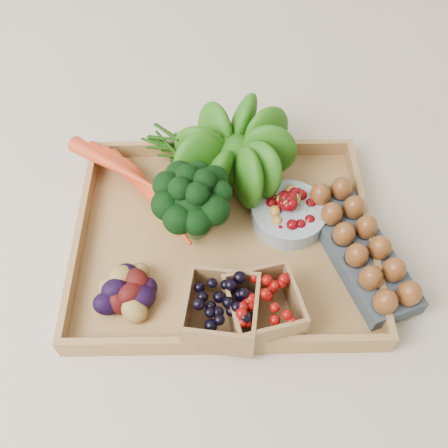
{
  "coord_description": "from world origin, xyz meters",
  "views": [
    {
      "loc": [
        -0.01,
        -0.53,
        0.8
      ],
      "look_at": [
        0.0,
        0.0,
        0.06
      ],
      "focal_mm": 40.0,
      "sensor_mm": 36.0,
      "label": 1
    }
  ],
  "objects_px": {
    "broccoli": "(194,212)",
    "egg_carton": "(358,250)",
    "cherry_bowl": "(289,214)",
    "tray": "(224,240)"
  },
  "relations": [
    {
      "from": "cherry_bowl",
      "to": "egg_carton",
      "type": "distance_m",
      "value": 0.15
    },
    {
      "from": "tray",
      "to": "cherry_bowl",
      "type": "distance_m",
      "value": 0.13
    },
    {
      "from": "tray",
      "to": "cherry_bowl",
      "type": "bearing_deg",
      "value": 17.71
    },
    {
      "from": "broccoli",
      "to": "egg_carton",
      "type": "height_order",
      "value": "broccoli"
    },
    {
      "from": "cherry_bowl",
      "to": "tray",
      "type": "bearing_deg",
      "value": -162.29
    },
    {
      "from": "broccoli",
      "to": "egg_carton",
      "type": "bearing_deg",
      "value": -11.33
    },
    {
      "from": "broccoli",
      "to": "egg_carton",
      "type": "xyz_separation_m",
      "value": [
        0.3,
        -0.06,
        -0.04
      ]
    },
    {
      "from": "broccoli",
      "to": "egg_carton",
      "type": "relative_size",
      "value": 0.5
    },
    {
      "from": "tray",
      "to": "broccoli",
      "type": "height_order",
      "value": "broccoli"
    },
    {
      "from": "egg_carton",
      "to": "broccoli",
      "type": "bearing_deg",
      "value": 149.69
    }
  ]
}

